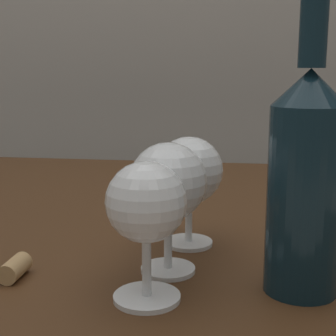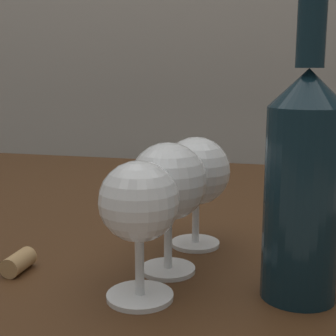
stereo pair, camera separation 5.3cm
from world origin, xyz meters
The scene contains 6 objects.
dining_table centered at (0.00, 0.00, 0.63)m, with size 1.18×0.86×0.72m.
wine_glass_merlot centered at (0.09, -0.30, 0.81)m, with size 0.08×0.08×0.14m.
wine_glass_chardonnay centered at (0.10, -0.23, 0.82)m, with size 0.08×0.08×0.14m.
wine_glass_rose centered at (0.11, -0.14, 0.81)m, with size 0.08×0.08×0.14m.
wine_bottle centered at (0.24, -0.26, 0.84)m, with size 0.07×0.07×0.31m.
cork centered at (-0.06, -0.27, 0.73)m, with size 0.02×0.02×0.04m, color tan.
Camera 1 is at (0.17, -0.75, 0.94)m, focal length 53.24 mm.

